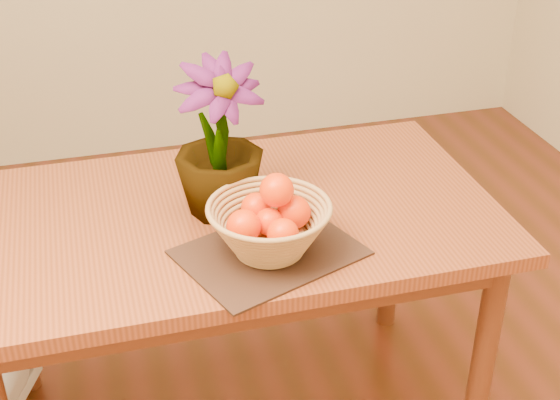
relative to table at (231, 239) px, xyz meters
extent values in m
cube|color=brown|center=(0.00, 0.00, 0.07)|extent=(1.40, 0.80, 0.04)
cube|color=#532713|center=(0.00, 0.00, 0.01)|extent=(1.28, 0.68, 0.08)
cylinder|color=#532713|center=(0.62, -0.32, -0.31)|extent=(0.06, 0.06, 0.71)
cylinder|color=#532713|center=(-0.62, 0.32, -0.31)|extent=(0.06, 0.06, 0.71)
cylinder|color=#532713|center=(0.62, 0.32, -0.31)|extent=(0.06, 0.06, 0.71)
cube|color=#341B13|center=(0.05, -0.22, 0.09)|extent=(0.49, 0.43, 0.01)
cylinder|color=#AE7C48|center=(0.05, -0.22, 0.10)|extent=(0.15, 0.15, 0.01)
sphere|color=#F62E04|center=(0.05, -0.22, 0.18)|extent=(0.07, 0.07, 0.07)
sphere|color=#F62E04|center=(0.11, -0.20, 0.18)|extent=(0.08, 0.08, 0.08)
sphere|color=#F62E04|center=(0.03, -0.15, 0.18)|extent=(0.07, 0.07, 0.07)
sphere|color=#F62E04|center=(-0.02, -0.23, 0.18)|extent=(0.08, 0.08, 0.08)
sphere|color=#F62E04|center=(0.06, -0.28, 0.18)|extent=(0.07, 0.07, 0.07)
sphere|color=#F62E04|center=(0.07, -0.20, 0.25)|extent=(0.08, 0.08, 0.08)
imported|color=#1C4C15|center=(-0.02, 0.01, 0.29)|extent=(0.25, 0.25, 0.41)
camera|label=1|loc=(-0.34, -1.72, 1.15)|focal=50.00mm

